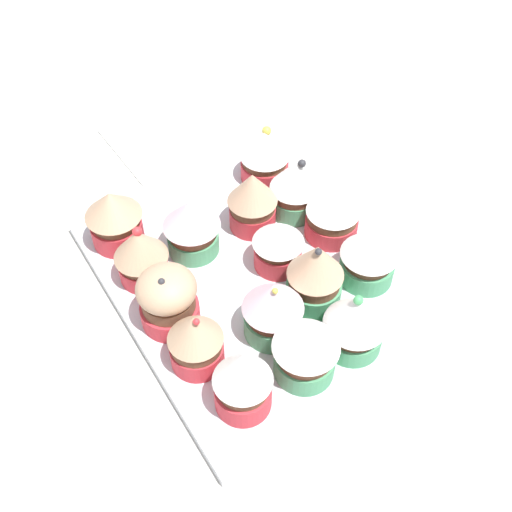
{
  "coord_description": "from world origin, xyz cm",
  "views": [
    {
      "loc": [
        37.37,
        -23.42,
        53.71
      ],
      "look_at": [
        0.0,
        0.0,
        4.2
      ],
      "focal_mm": 44.17,
      "sensor_mm": 36.0,
      "label": 1
    }
  ],
  "objects_px": {
    "cupcake_1": "(141,254)",
    "cupcake_10": "(315,274)",
    "cupcake_15": "(369,254)",
    "napkin": "(168,137)",
    "cupcake_7": "(306,347)",
    "cupcake_0": "(114,217)",
    "cupcake_5": "(192,225)",
    "baking_tray": "(256,278)",
    "cupcake_14": "(333,213)",
    "cupcake_12": "(265,154)",
    "cupcake_2": "(168,298)",
    "cupcake_9": "(278,243)",
    "cupcake_13": "(295,186)",
    "cupcake_4": "(243,380)",
    "cupcake_3": "(196,340)",
    "cupcake_11": "(356,321)",
    "cupcake_8": "(252,200)",
    "cupcake_6": "(273,308)"
  },
  "relations": [
    {
      "from": "cupcake_1",
      "to": "cupcake_10",
      "type": "relative_size",
      "value": 0.86
    },
    {
      "from": "cupcake_15",
      "to": "napkin",
      "type": "distance_m",
      "value": 0.35
    },
    {
      "from": "cupcake_7",
      "to": "cupcake_15",
      "type": "distance_m",
      "value": 0.14
    },
    {
      "from": "cupcake_0",
      "to": "cupcake_5",
      "type": "bearing_deg",
      "value": 49.23
    },
    {
      "from": "baking_tray",
      "to": "cupcake_14",
      "type": "relative_size",
      "value": 5.56
    },
    {
      "from": "cupcake_12",
      "to": "cupcake_2",
      "type": "bearing_deg",
      "value": -55.84
    },
    {
      "from": "cupcake_9",
      "to": "cupcake_13",
      "type": "bearing_deg",
      "value": 133.52
    },
    {
      "from": "cupcake_4",
      "to": "cupcake_10",
      "type": "distance_m",
      "value": 0.14
    },
    {
      "from": "cupcake_3",
      "to": "cupcake_10",
      "type": "bearing_deg",
      "value": 90.56
    },
    {
      "from": "cupcake_7",
      "to": "napkin",
      "type": "height_order",
      "value": "cupcake_7"
    },
    {
      "from": "cupcake_0",
      "to": "cupcake_12",
      "type": "bearing_deg",
      "value": 91.31
    },
    {
      "from": "cupcake_13",
      "to": "cupcake_5",
      "type": "bearing_deg",
      "value": -93.63
    },
    {
      "from": "cupcake_1",
      "to": "cupcake_9",
      "type": "distance_m",
      "value": 0.14
    },
    {
      "from": "cupcake_3",
      "to": "cupcake_5",
      "type": "xyz_separation_m",
      "value": [
        -0.13,
        0.07,
        0.0
      ]
    },
    {
      "from": "cupcake_4",
      "to": "cupcake_13",
      "type": "bearing_deg",
      "value": 135.38
    },
    {
      "from": "cupcake_2",
      "to": "cupcake_5",
      "type": "relative_size",
      "value": 1.0
    },
    {
      "from": "cupcake_1",
      "to": "cupcake_14",
      "type": "relative_size",
      "value": 1.14
    },
    {
      "from": "baking_tray",
      "to": "cupcake_11",
      "type": "height_order",
      "value": "cupcake_11"
    },
    {
      "from": "cupcake_8",
      "to": "cupcake_11",
      "type": "bearing_deg",
      "value": -1.28
    },
    {
      "from": "cupcake_2",
      "to": "napkin",
      "type": "relative_size",
      "value": 0.5
    },
    {
      "from": "cupcake_11",
      "to": "cupcake_13",
      "type": "bearing_deg",
      "value": 162.57
    },
    {
      "from": "cupcake_10",
      "to": "cupcake_15",
      "type": "distance_m",
      "value": 0.07
    },
    {
      "from": "cupcake_2",
      "to": "cupcake_5",
      "type": "height_order",
      "value": "same"
    },
    {
      "from": "napkin",
      "to": "cupcake_4",
      "type": "bearing_deg",
      "value": -17.14
    },
    {
      "from": "cupcake_10",
      "to": "cupcake_3",
      "type": "bearing_deg",
      "value": -89.44
    },
    {
      "from": "cupcake_0",
      "to": "cupcake_1",
      "type": "bearing_deg",
      "value": 1.53
    },
    {
      "from": "cupcake_5",
      "to": "cupcake_15",
      "type": "xyz_separation_m",
      "value": [
        0.13,
        0.14,
        -0.0
      ]
    },
    {
      "from": "napkin",
      "to": "cupcake_11",
      "type": "bearing_deg",
      "value": 0.05
    },
    {
      "from": "baking_tray",
      "to": "napkin",
      "type": "height_order",
      "value": "baking_tray"
    },
    {
      "from": "cupcake_11",
      "to": "cupcake_15",
      "type": "distance_m",
      "value": 0.09
    },
    {
      "from": "cupcake_0",
      "to": "napkin",
      "type": "xyz_separation_m",
      "value": [
        -0.15,
        0.14,
        -0.05
      ]
    },
    {
      "from": "cupcake_1",
      "to": "cupcake_4",
      "type": "distance_m",
      "value": 0.19
    },
    {
      "from": "cupcake_3",
      "to": "cupcake_12",
      "type": "distance_m",
      "value": 0.28
    },
    {
      "from": "cupcake_3",
      "to": "cupcake_15",
      "type": "relative_size",
      "value": 0.97
    },
    {
      "from": "cupcake_2",
      "to": "cupcake_3",
      "type": "xyz_separation_m",
      "value": [
        0.06,
        -0.0,
        -0.0
      ]
    },
    {
      "from": "cupcake_8",
      "to": "napkin",
      "type": "relative_size",
      "value": 0.52
    },
    {
      "from": "cupcake_8",
      "to": "cupcake_9",
      "type": "xyz_separation_m",
      "value": [
        0.07,
        -0.01,
        -0.01
      ]
    },
    {
      "from": "cupcake_4",
      "to": "cupcake_9",
      "type": "distance_m",
      "value": 0.17
    },
    {
      "from": "cupcake_6",
      "to": "cupcake_13",
      "type": "xyz_separation_m",
      "value": [
        -0.13,
        0.12,
        0.0
      ]
    },
    {
      "from": "cupcake_0",
      "to": "cupcake_2",
      "type": "xyz_separation_m",
      "value": [
        0.13,
        -0.0,
        -0.0
      ]
    },
    {
      "from": "cupcake_6",
      "to": "cupcake_9",
      "type": "distance_m",
      "value": 0.09
    },
    {
      "from": "napkin",
      "to": "cupcake_5",
      "type": "bearing_deg",
      "value": -18.83
    },
    {
      "from": "cupcake_12",
      "to": "cupcake_5",
      "type": "bearing_deg",
      "value": -65.26
    },
    {
      "from": "cupcake_6",
      "to": "napkin",
      "type": "xyz_separation_m",
      "value": [
        -0.35,
        0.06,
        -0.05
      ]
    },
    {
      "from": "cupcake_4",
      "to": "cupcake_12",
      "type": "distance_m",
      "value": 0.32
    },
    {
      "from": "cupcake_5",
      "to": "cupcake_7",
      "type": "height_order",
      "value": "cupcake_7"
    },
    {
      "from": "cupcake_2",
      "to": "cupcake_13",
      "type": "height_order",
      "value": "cupcake_13"
    },
    {
      "from": "cupcake_15",
      "to": "cupcake_5",
      "type": "bearing_deg",
      "value": -134.45
    },
    {
      "from": "cupcake_0",
      "to": "cupcake_10",
      "type": "relative_size",
      "value": 0.85
    },
    {
      "from": "cupcake_7",
      "to": "cupcake_14",
      "type": "distance_m",
      "value": 0.19
    }
  ]
}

